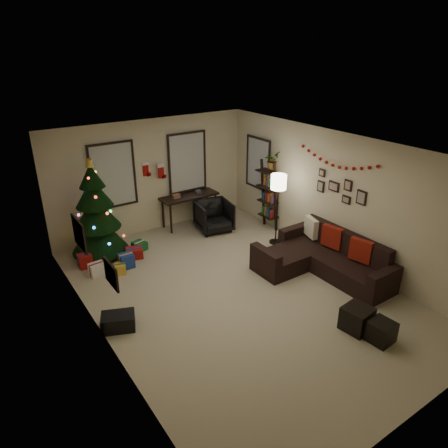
{
  "coord_description": "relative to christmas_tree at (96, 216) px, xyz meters",
  "views": [
    {
      "loc": [
        -3.92,
        -5.3,
        4.32
      ],
      "look_at": [
        0.1,
        0.6,
        1.15
      ],
      "focal_mm": 33.31,
      "sensor_mm": 36.0,
      "label": 1
    }
  ],
  "objects": [
    {
      "name": "stocking_right",
      "position": [
        1.79,
        0.47,
        0.57
      ],
      "size": [
        0.2,
        0.05,
        0.36
      ],
      "color": "#990F0C",
      "rests_on": "wall_back"
    },
    {
      "name": "floor",
      "position": [
        1.6,
        -2.9,
        -0.92
      ],
      "size": [
        7.0,
        7.0,
        0.0
      ],
      "primitive_type": "plane",
      "color": "tan",
      "rests_on": "ground"
    },
    {
      "name": "pillow_cream",
      "position": [
        3.81,
        -2.53,
        -0.29
      ],
      "size": [
        0.23,
        0.43,
        0.42
      ],
      "primitive_type": "cube",
      "rotation": [
        0.0,
        0.0,
        -0.29
      ],
      "color": "beige",
      "rests_on": "sofa"
    },
    {
      "name": "window_back_left",
      "position": [
        0.65,
        0.57,
        0.63
      ],
      "size": [
        1.05,
        0.06,
        1.5
      ],
      "color": "#728CB2",
      "rests_on": "wall_back"
    },
    {
      "name": "ceiling",
      "position": [
        1.6,
        -2.9,
        1.78
      ],
      "size": [
        7.0,
        7.0,
        0.0
      ],
      "primitive_type": "plane",
      "rotation": [
        3.14,
        0.0,
        0.0
      ],
      "color": "white",
      "rests_on": "floor"
    },
    {
      "name": "stocking_left",
      "position": [
        1.46,
        0.6,
        0.64
      ],
      "size": [
        0.2,
        0.05,
        0.36
      ],
      "color": "#990F0C",
      "rests_on": "wall_back"
    },
    {
      "name": "ottoman_near",
      "position": [
        2.55,
        -4.85,
        -0.72
      ],
      "size": [
        0.47,
        0.47,
        0.4
      ],
      "primitive_type": "cube",
      "rotation": [
        0.0,
        0.0,
        0.12
      ],
      "color": "black",
      "rests_on": "floor"
    },
    {
      "name": "garland",
      "position": [
        4.05,
        -2.82,
        1.21
      ],
      "size": [
        0.08,
        1.9,
        0.3
      ],
      "primitive_type": null,
      "color": "#A5140C",
      "rests_on": "wall_right"
    },
    {
      "name": "wall_right",
      "position": [
        4.1,
        -2.9,
        0.43
      ],
      "size": [
        0.0,
        7.0,
        7.0
      ],
      "primitive_type": "plane",
      "rotation": [
        1.57,
        0.0,
        -1.57
      ],
      "color": "beige",
      "rests_on": "floor"
    },
    {
      "name": "desk",
      "position": [
        2.44,
        0.32,
        -0.22
      ],
      "size": [
        1.46,
        0.52,
        0.79
      ],
      "color": "black",
      "rests_on": "floor"
    },
    {
      "name": "wall_back",
      "position": [
        1.6,
        0.6,
        0.43
      ],
      "size": [
        5.0,
        0.0,
        5.0
      ],
      "primitive_type": "plane",
      "rotation": [
        1.57,
        0.0,
        0.0
      ],
      "color": "beige",
      "rests_on": "floor"
    },
    {
      "name": "art_map",
      "position": [
        -0.88,
        -2.03,
        0.61
      ],
      "size": [
        0.04,
        0.6,
        0.5
      ],
      "color": "black",
      "rests_on": "wall_left"
    },
    {
      "name": "ottoman_far",
      "position": [
        2.63,
        -5.26,
        -0.75
      ],
      "size": [
        0.39,
        0.39,
        0.35
      ],
      "primitive_type": "cube",
      "rotation": [
        0.0,
        0.0,
        0.06
      ],
      "color": "black",
      "rests_on": "floor"
    },
    {
      "name": "window_right_wall",
      "position": [
        4.07,
        -0.35,
        0.58
      ],
      "size": [
        0.06,
        0.9,
        1.3
      ],
      "color": "#728CB2",
      "rests_on": "wall_right"
    },
    {
      "name": "wall_front",
      "position": [
        1.6,
        -6.4,
        0.43
      ],
      "size": [
        5.0,
        0.0,
        5.0
      ],
      "primitive_type": "plane",
      "rotation": [
        -1.57,
        0.0,
        0.0
      ],
      "color": "beige",
      "rests_on": "floor"
    },
    {
      "name": "storage_bin",
      "position": [
        -0.64,
        -2.67,
        -0.79
      ],
      "size": [
        0.63,
        0.53,
        0.27
      ],
      "primitive_type": "cube",
      "rotation": [
        0.0,
        0.0,
        -0.4
      ],
      "color": "black",
      "rests_on": "floor"
    },
    {
      "name": "window_back_right",
      "position": [
        2.55,
        0.57,
        0.63
      ],
      "size": [
        1.05,
        0.06,
        1.5
      ],
      "color": "#728CB2",
      "rests_on": "wall_back"
    },
    {
      "name": "potted_plant",
      "position": [
        3.9,
        -1.05,
        0.9
      ],
      "size": [
        0.58,
        0.55,
        0.52
      ],
      "primitive_type": "imported",
      "rotation": [
        0.0,
        0.0,
        0.4
      ],
      "color": "#4C4C4C",
      "rests_on": "bookshelf"
    },
    {
      "name": "art_abstract",
      "position": [
        -0.88,
        -3.42,
        0.56
      ],
      "size": [
        0.04,
        0.45,
        0.35
      ],
      "color": "black",
      "rests_on": "wall_left"
    },
    {
      "name": "bookshelf",
      "position": [
        3.9,
        -0.98,
        -0.08
      ],
      "size": [
        0.3,
        0.51,
        1.74
      ],
      "color": "black",
      "rests_on": "floor"
    },
    {
      "name": "floor_lamp",
      "position": [
        3.55,
        -1.71,
        0.45
      ],
      "size": [
        0.35,
        0.35,
        1.64
      ],
      "rotation": [
        0.0,
        0.0,
        0.01
      ],
      "color": "black",
      "rests_on": "floor"
    },
    {
      "name": "gallery",
      "position": [
        4.08,
        -2.97,
        0.65
      ],
      "size": [
        0.03,
        1.25,
        0.54
      ],
      "color": "black",
      "rests_on": "wall_right"
    },
    {
      "name": "sofa",
      "position": [
        3.46,
        -3.23,
        -0.65
      ],
      "size": [
        1.72,
        2.51,
        0.83
      ],
      "color": "black",
      "rests_on": "floor"
    },
    {
      "name": "wall_left",
      "position": [
        -0.9,
        -2.9,
        0.43
      ],
      "size": [
        0.0,
        7.0,
        7.0
      ],
      "primitive_type": "plane",
      "rotation": [
        1.57,
        0.0,
        1.57
      ],
      "color": "beige",
      "rests_on": "floor"
    },
    {
      "name": "desk_chair",
      "position": [
        2.74,
        -0.33,
        -0.54
      ],
      "size": [
        0.84,
        0.81,
        0.75
      ],
      "primitive_type": "imported",
      "rotation": [
        0.0,
        0.0,
        -0.18
      ],
      "color": "black",
      "rests_on": "floor"
    },
    {
      "name": "presents",
      "position": [
        0.14,
        -0.62,
        -0.8
      ],
      "size": [
        1.5,
        1.01,
        0.3
      ],
      "rotation": [
        0.0,
        0.0,
        -0.28
      ],
      "color": "maroon",
      "rests_on": "floor"
    },
    {
      "name": "pillow_red_a",
      "position": [
        3.81,
        -3.85,
        -0.28
      ],
      "size": [
        0.21,
        0.45,
        0.44
      ],
      "primitive_type": "cube",
      "rotation": [
        0.0,
        0.0,
        0.21
      ],
      "color": "maroon",
      "rests_on": "sofa"
    },
    {
      "name": "christmas_tree",
      "position": [
        0.0,
        0.0,
        0.0
      ],
      "size": [
        1.2,
        1.2,
        2.22
      ],
      "rotation": [
        0.0,
        0.0,
        0.25
      ],
      "color": "black",
      "rests_on": "floor"
    },
    {
      "name": "pillow_red_b",
      "position": [
        3.81,
        -3.13,
        -0.28
      ],
      "size": [
        0.19,
        0.46,
        0.45
      ],
      "primitive_type": "cube",
      "rotation": [
        0.0,
        0.0,
        0.16
      ],
      "color": "maroon",
      "rests_on": "sofa"
    }
  ]
}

